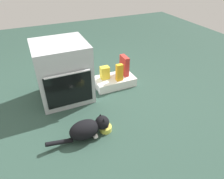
{
  "coord_description": "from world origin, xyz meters",
  "views": [
    {
      "loc": [
        -0.37,
        -1.77,
        1.57
      ],
      "look_at": [
        0.42,
        0.04,
        0.25
      ],
      "focal_mm": 32.14,
      "sensor_mm": 36.0,
      "label": 1
    }
  ],
  "objects_px": {
    "snack_bag": "(105,73)",
    "oven": "(63,72)",
    "food_bowl": "(106,128)",
    "pantry_cabinet": "(114,81)",
    "cereal_box": "(124,65)",
    "juice_carton": "(119,73)",
    "cat": "(88,128)"
  },
  "relations": [
    {
      "from": "snack_bag",
      "to": "oven",
      "type": "bearing_deg",
      "value": -177.8
    },
    {
      "from": "food_bowl",
      "to": "snack_bag",
      "type": "distance_m",
      "value": 0.91
    },
    {
      "from": "pantry_cabinet",
      "to": "cereal_box",
      "type": "xyz_separation_m",
      "value": [
        0.17,
        0.03,
        0.2
      ]
    },
    {
      "from": "snack_bag",
      "to": "juice_carton",
      "type": "height_order",
      "value": "juice_carton"
    },
    {
      "from": "pantry_cabinet",
      "to": "cat",
      "type": "bearing_deg",
      "value": -129.24
    },
    {
      "from": "juice_carton",
      "to": "food_bowl",
      "type": "bearing_deg",
      "value": -125.07
    },
    {
      "from": "cat",
      "to": "cereal_box",
      "type": "bearing_deg",
      "value": 42.32
    },
    {
      "from": "cat",
      "to": "juice_carton",
      "type": "xyz_separation_m",
      "value": [
        0.69,
        0.72,
        0.13
      ]
    },
    {
      "from": "snack_bag",
      "to": "juice_carton",
      "type": "bearing_deg",
      "value": -37.04
    },
    {
      "from": "snack_bag",
      "to": "cat",
      "type": "bearing_deg",
      "value": -122.14
    },
    {
      "from": "cat",
      "to": "cereal_box",
      "type": "xyz_separation_m",
      "value": [
        0.83,
        0.84,
        0.15
      ]
    },
    {
      "from": "oven",
      "to": "cereal_box",
      "type": "distance_m",
      "value": 0.88
    },
    {
      "from": "pantry_cabinet",
      "to": "food_bowl",
      "type": "distance_m",
      "value": 0.92
    },
    {
      "from": "cereal_box",
      "to": "pantry_cabinet",
      "type": "bearing_deg",
      "value": -168.5
    },
    {
      "from": "cat",
      "to": "juice_carton",
      "type": "distance_m",
      "value": 1.0
    },
    {
      "from": "oven",
      "to": "juice_carton",
      "type": "distance_m",
      "value": 0.75
    },
    {
      "from": "pantry_cabinet",
      "to": "juice_carton",
      "type": "height_order",
      "value": "juice_carton"
    },
    {
      "from": "oven",
      "to": "snack_bag",
      "type": "bearing_deg",
      "value": 2.2
    },
    {
      "from": "pantry_cabinet",
      "to": "food_bowl",
      "type": "relative_size",
      "value": 4.34
    },
    {
      "from": "cereal_box",
      "to": "juice_carton",
      "type": "bearing_deg",
      "value": -137.7
    },
    {
      "from": "cereal_box",
      "to": "oven",
      "type": "bearing_deg",
      "value": -178.45
    },
    {
      "from": "cat",
      "to": "snack_bag",
      "type": "xyz_separation_m",
      "value": [
        0.53,
        0.84,
        0.1
      ]
    },
    {
      "from": "cereal_box",
      "to": "food_bowl",
      "type": "bearing_deg",
      "value": -127.31
    },
    {
      "from": "pantry_cabinet",
      "to": "snack_bag",
      "type": "relative_size",
      "value": 3.16
    },
    {
      "from": "pantry_cabinet",
      "to": "cat",
      "type": "height_order",
      "value": "cat"
    },
    {
      "from": "cereal_box",
      "to": "juice_carton",
      "type": "distance_m",
      "value": 0.19
    },
    {
      "from": "food_bowl",
      "to": "cat",
      "type": "bearing_deg",
      "value": -176.94
    },
    {
      "from": "food_bowl",
      "to": "juice_carton",
      "type": "height_order",
      "value": "juice_carton"
    },
    {
      "from": "oven",
      "to": "snack_bag",
      "type": "distance_m",
      "value": 0.59
    },
    {
      "from": "pantry_cabinet",
      "to": "snack_bag",
      "type": "distance_m",
      "value": 0.2
    },
    {
      "from": "food_bowl",
      "to": "cereal_box",
      "type": "height_order",
      "value": "cereal_box"
    },
    {
      "from": "food_bowl",
      "to": "cat",
      "type": "xyz_separation_m",
      "value": [
        -0.2,
        -0.01,
        0.08
      ]
    }
  ]
}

